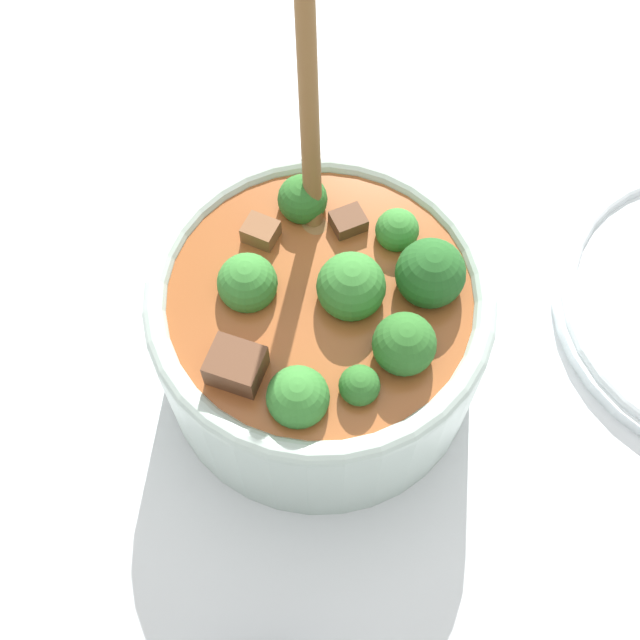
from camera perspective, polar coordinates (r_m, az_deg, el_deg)
ground_plane at (r=0.59m, az=-0.00°, el=-3.31°), size 4.00×4.00×0.00m
stew_bowl at (r=0.53m, az=0.08°, el=-0.35°), size 0.24×0.22×0.29m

